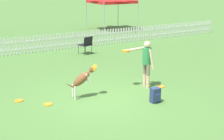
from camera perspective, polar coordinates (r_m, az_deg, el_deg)
name	(u,v)px	position (r m, az deg, el deg)	size (l,w,h in m)	color
ground_plane	(103,100)	(9.19, -1.66, -5.51)	(240.00, 240.00, 0.00)	#4C7A38
handler_person	(146,59)	(10.08, 6.20, 2.03)	(0.90, 0.71, 1.53)	beige
leaping_dog	(83,79)	(9.25, -5.41, -1.56)	(1.01, 0.32, 0.97)	brown
frisbee_near_handler	(19,101)	(9.51, -16.66, -5.39)	(0.25, 0.25, 0.02)	orange
frisbee_near_dog	(48,104)	(9.04, -11.62, -6.16)	(0.25, 0.25, 0.02)	orange
frisbee_midfield	(161,87)	(10.40, 8.91, -3.02)	(0.25, 0.25, 0.02)	orange
backpack_on_grass	(155,95)	(9.03, 7.93, -4.61)	(0.27, 0.23, 0.44)	navy
picket_fence	(32,44)	(15.47, -14.35, 4.55)	(24.10, 0.04, 0.82)	white
folding_chair_center	(86,44)	(14.75, -4.73, 4.84)	(0.65, 0.66, 0.85)	#333338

